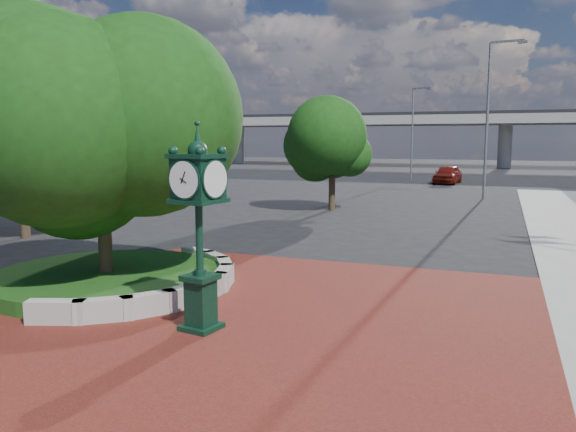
{
  "coord_description": "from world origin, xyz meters",
  "views": [
    {
      "loc": [
        4.86,
        -12.05,
        3.95
      ],
      "look_at": [
        -0.32,
        1.5,
        1.95
      ],
      "focal_mm": 35.0,
      "sensor_mm": 36.0,
      "label": 1
    }
  ],
  "objects_px": {
    "parked_car": "(448,174)",
    "street_lamp_near": "(492,108)",
    "street_lamp_far": "(414,126)",
    "post_clock": "(199,220)"
  },
  "relations": [
    {
      "from": "parked_car",
      "to": "post_clock",
      "type": "bearing_deg",
      "value": -86.16
    },
    {
      "from": "parked_car",
      "to": "street_lamp_near",
      "type": "bearing_deg",
      "value": -67.61
    },
    {
      "from": "parked_car",
      "to": "street_lamp_far",
      "type": "height_order",
      "value": "street_lamp_far"
    },
    {
      "from": "street_lamp_near",
      "to": "street_lamp_far",
      "type": "bearing_deg",
      "value": 114.64
    },
    {
      "from": "street_lamp_near",
      "to": "street_lamp_far",
      "type": "xyz_separation_m",
      "value": [
        -7.28,
        15.87,
        -0.83
      ]
    },
    {
      "from": "post_clock",
      "to": "parked_car",
      "type": "height_order",
      "value": "post_clock"
    },
    {
      "from": "parked_car",
      "to": "street_lamp_near",
      "type": "relative_size",
      "value": 0.48
    },
    {
      "from": "post_clock",
      "to": "parked_car",
      "type": "relative_size",
      "value": 0.87
    },
    {
      "from": "post_clock",
      "to": "street_lamp_far",
      "type": "height_order",
      "value": "street_lamp_far"
    },
    {
      "from": "parked_car",
      "to": "street_lamp_near",
      "type": "xyz_separation_m",
      "value": [
        3.68,
        -12.04,
        5.15
      ]
    }
  ]
}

